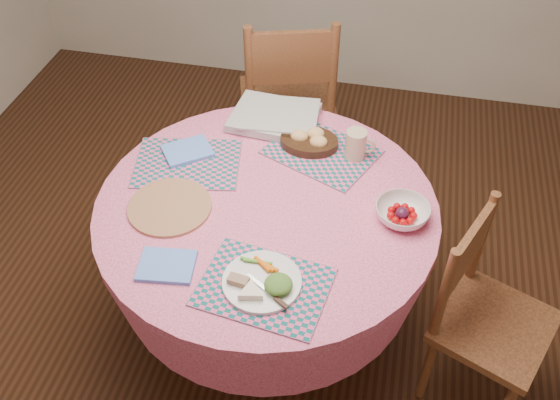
{
  "coord_description": "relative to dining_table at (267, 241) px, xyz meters",
  "views": [
    {
      "loc": [
        0.39,
        -1.56,
        2.31
      ],
      "look_at": [
        0.05,
        0.0,
        0.78
      ],
      "focal_mm": 40.0,
      "sensor_mm": 36.0,
      "label": 1
    }
  ],
  "objects": [
    {
      "name": "latte_mug",
      "position": [
        0.28,
        0.33,
        0.26
      ],
      "size": [
        0.12,
        0.08,
        0.12
      ],
      "color": "#D0B78F",
      "rests_on": "placemat_back"
    },
    {
      "name": "chair_back",
      "position": [
        -0.12,
        0.98,
        -0.03
      ],
      "size": [
        0.57,
        0.56,
        1.01
      ],
      "rotation": [
        0.0,
        0.0,
        3.43
      ],
      "color": "brown",
      "rests_on": "ground"
    },
    {
      "name": "napkin_far",
      "position": [
        -0.37,
        0.21,
        0.21
      ],
      "size": [
        0.23,
        0.22,
        0.01
      ],
      "primitive_type": "cube",
      "rotation": [
        0.0,
        0.0,
        0.64
      ],
      "color": "#6093F8",
      "rests_on": "placemat_left"
    },
    {
      "name": "ground",
      "position": [
        0.0,
        0.0,
        -0.56
      ],
      "size": [
        4.0,
        4.0,
        0.0
      ],
      "primitive_type": "plane",
      "color": "#331C0F",
      "rests_on": "ground"
    },
    {
      "name": "newspaper_stack",
      "position": [
        -0.08,
        0.49,
        0.22
      ],
      "size": [
        0.37,
        0.3,
        0.04
      ],
      "rotation": [
        0.0,
        0.0,
        -0.08
      ],
      "color": "silver",
      "rests_on": "dining_table"
    },
    {
      "name": "chair_right",
      "position": [
        0.83,
        -0.08,
        -0.11
      ],
      "size": [
        0.5,
        0.51,
        0.85
      ],
      "rotation": [
        0.0,
        0.0,
        1.16
      ],
      "color": "brown",
      "rests_on": "ground"
    },
    {
      "name": "placemat_back",
      "position": [
        0.15,
        0.33,
        0.2
      ],
      "size": [
        0.49,
        0.44,
        0.01
      ],
      "primitive_type": "cube",
      "rotation": [
        0.0,
        0.0,
        -0.41
      ],
      "color": "#126067",
      "rests_on": "dining_table"
    },
    {
      "name": "placemat_left",
      "position": [
        -0.35,
        0.15,
        0.2
      ],
      "size": [
        0.45,
        0.37,
        0.01
      ],
      "primitive_type": "cube",
      "rotation": [
        0.0,
        0.0,
        0.18
      ],
      "color": "#126067",
      "rests_on": "dining_table"
    },
    {
      "name": "wicker_trivet",
      "position": [
        -0.33,
        -0.09,
        0.2
      ],
      "size": [
        0.3,
        0.3,
        0.01
      ],
      "primitive_type": "cylinder",
      "color": "#956140",
      "rests_on": "dining_table"
    },
    {
      "name": "bread_bowl",
      "position": [
        0.09,
        0.36,
        0.23
      ],
      "size": [
        0.23,
        0.23,
        0.08
      ],
      "color": "black",
      "rests_on": "placemat_back"
    },
    {
      "name": "placemat_front",
      "position": [
        0.08,
        -0.37,
        0.2
      ],
      "size": [
        0.44,
        0.35,
        0.01
      ],
      "primitive_type": "cube",
      "rotation": [
        0.0,
        0.0,
        -0.14
      ],
      "color": "#126067",
      "rests_on": "dining_table"
    },
    {
      "name": "dinner_plate",
      "position": [
        0.08,
        -0.37,
        0.22
      ],
      "size": [
        0.25,
        0.25,
        0.05
      ],
      "rotation": [
        0.0,
        0.0,
        -0.15
      ],
      "color": "white",
      "rests_on": "placemat_front"
    },
    {
      "name": "fruit_bowl",
      "position": [
        0.48,
        0.03,
        0.22
      ],
      "size": [
        0.21,
        0.21,
        0.06
      ],
      "rotation": [
        0.0,
        0.0,
        -0.15
      ],
      "color": "white",
      "rests_on": "dining_table"
    },
    {
      "name": "napkin_near",
      "position": [
        -0.25,
        -0.36,
        0.2
      ],
      "size": [
        0.2,
        0.16,
        0.01
      ],
      "primitive_type": "cube",
      "rotation": [
        0.0,
        0.0,
        0.13
      ],
      "color": "#6093F8",
      "rests_on": "dining_table"
    },
    {
      "name": "dining_table",
      "position": [
        0.0,
        0.0,
        0.0
      ],
      "size": [
        1.24,
        1.24,
        0.75
      ],
      "color": "pink",
      "rests_on": "ground"
    }
  ]
}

